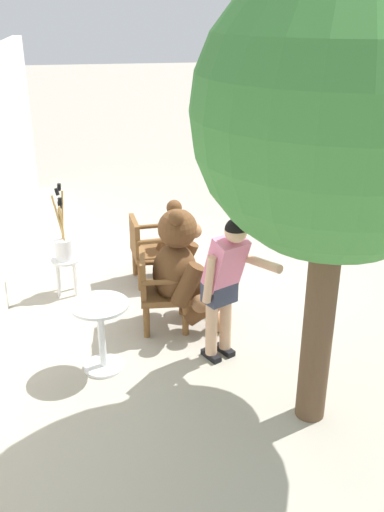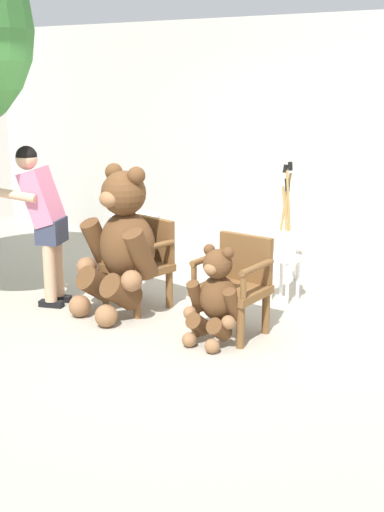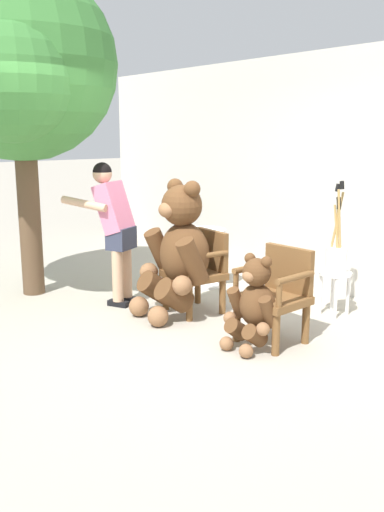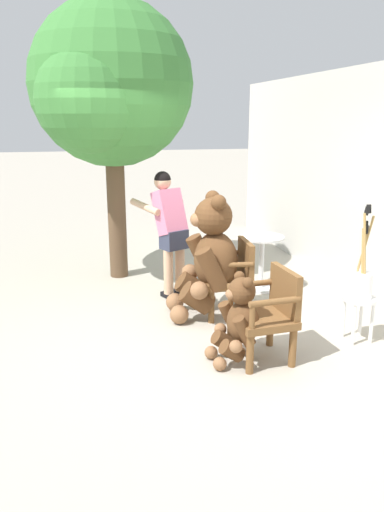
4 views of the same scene
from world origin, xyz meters
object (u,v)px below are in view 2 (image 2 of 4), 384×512
white_stool (285,266)px  brush_bucket (286,238)px  wooden_chair_right (235,283)px  wooden_chair_left (142,260)px  round_side_table (135,239)px  teddy_bear_small (216,296)px  teddy_bear_large (121,242)px  person_visitor (43,213)px

white_stool → brush_bucket: (-0.00, -0.00, 0.29)m
wooden_chair_right → brush_bucket: 1.07m
wooden_chair_left → round_side_table: wooden_chair_left is taller
teddy_bear_small → white_stool: bearing=97.1°
wooden_chair_right → white_stool: (-0.16, 1.04, -0.11)m
round_side_table → wooden_chair_left: bearing=-41.8°
round_side_table → brush_bucket: bearing=13.1°
wooden_chair_right → round_side_table: size_ratio=1.19×
teddy_bear_large → round_side_table: 1.17m
wooden_chair_right → round_side_table: (-1.85, 0.64, -0.01)m
wooden_chair_right → round_side_table: bearing=160.9°
wooden_chair_right → teddy_bear_small: bearing=-88.4°
person_visitor → round_side_table: bearing=87.3°
wooden_chair_right → round_side_table: wooden_chair_right is taller
wooden_chair_right → teddy_bear_large: 1.19m
teddy_bear_large → brush_bucket: size_ratio=1.50×
wooden_chair_left → teddy_bear_large: 0.35m
wooden_chair_right → brush_bucket: brush_bucket is taller
wooden_chair_right → teddy_bear_large: size_ratio=0.61×
brush_bucket → teddy_bear_large: bearing=-127.3°
person_visitor → teddy_bear_small: bearing=8.1°
person_visitor → white_stool: (1.75, 1.60, -0.57)m
teddy_bear_large → teddy_bear_small: bearing=-1.5°
wooden_chair_right → wooden_chair_left: bearing=180.0°
brush_bucket → round_side_table: (-1.70, -0.40, -0.20)m
teddy_bear_small → white_stool: (-0.16, 1.33, -0.06)m
person_visitor → white_stool: bearing=42.4°
teddy_bear_large → wooden_chair_right: bearing=12.7°
brush_bucket → wooden_chair_right: bearing=-81.4°
teddy_bear_small → white_stool: size_ratio=1.84×
person_visitor → round_side_table: person_visitor is taller
teddy_bear_large → person_visitor: (-0.76, -0.30, 0.23)m
wooden_chair_right → white_stool: wooden_chair_right is taller
round_side_table → person_visitor: bearing=-92.7°
teddy_bear_large → person_visitor: size_ratio=0.91×
wooden_chair_left → round_side_table: (-0.72, 0.64, -0.01)m
person_visitor → brush_bucket: (1.75, 1.60, -0.27)m
teddy_bear_small → brush_bucket: 1.36m
wooden_chair_right → teddy_bear_small: (0.01, -0.29, -0.05)m
wooden_chair_right → teddy_bear_small: size_ratio=1.02×
wooden_chair_right → person_visitor: 2.04m
teddy_bear_small → white_stool: teddy_bear_small is taller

